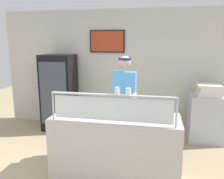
% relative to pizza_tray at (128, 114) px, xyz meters
% --- Properties ---
extents(ground_plane, '(12.00, 12.00, 0.00)m').
position_rel_pizza_tray_xyz_m(ground_plane, '(-0.16, 0.57, -0.97)').
color(ground_plane, tan).
rests_on(ground_plane, ground).
extents(shop_rear_unit, '(6.21, 0.13, 2.70)m').
position_rel_pizza_tray_xyz_m(shop_rear_unit, '(-0.17, 2.08, 0.39)').
color(shop_rear_unit, beige).
rests_on(shop_rear_unit, ground).
extents(serving_counter, '(1.81, 0.70, 0.95)m').
position_rel_pizza_tray_xyz_m(serving_counter, '(-0.16, -0.07, -0.49)').
color(serving_counter, '#BCB7B2').
rests_on(serving_counter, ground).
extents(sneeze_guard, '(1.63, 0.06, 0.39)m').
position_rel_pizza_tray_xyz_m(sneeze_guard, '(-0.16, -0.37, 0.23)').
color(sneeze_guard, '#B2B5BC').
rests_on(sneeze_guard, serving_counter).
extents(pizza_tray, '(0.46, 0.46, 0.04)m').
position_rel_pizza_tray_xyz_m(pizza_tray, '(0.00, 0.00, 0.00)').
color(pizza_tray, '#9EA0A8').
rests_on(pizza_tray, serving_counter).
extents(pizza_server, '(0.10, 0.29, 0.01)m').
position_rel_pizza_tray_xyz_m(pizza_server, '(0.04, -0.02, 0.02)').
color(pizza_server, '#ADAFB7').
rests_on(pizza_server, pizza_tray).
extents(parmesan_shaker, '(0.06, 0.06, 0.10)m').
position_rel_pizza_tray_xyz_m(parmesan_shaker, '(-0.09, -0.37, 0.41)').
color(parmesan_shaker, white).
rests_on(parmesan_shaker, sneeze_guard).
extents(pepper_flake_shaker, '(0.07, 0.07, 0.09)m').
position_rel_pizza_tray_xyz_m(pepper_flake_shaker, '(0.05, -0.37, 0.41)').
color(pepper_flake_shaker, white).
rests_on(pepper_flake_shaker, sneeze_guard).
extents(worker_figure, '(0.41, 0.50, 1.76)m').
position_rel_pizza_tray_xyz_m(worker_figure, '(-0.14, 0.64, 0.04)').
color(worker_figure, '#23232D').
rests_on(worker_figure, ground).
extents(drink_fridge, '(0.71, 0.60, 1.71)m').
position_rel_pizza_tray_xyz_m(drink_fridge, '(-1.78, 1.64, -0.11)').
color(drink_fridge, black).
rests_on(drink_fridge, ground).
extents(prep_shelf, '(0.70, 0.55, 0.94)m').
position_rel_pizza_tray_xyz_m(prep_shelf, '(1.41, 1.59, -0.49)').
color(prep_shelf, '#B7BABF').
rests_on(prep_shelf, ground).
extents(pizza_box_stack, '(0.49, 0.47, 0.22)m').
position_rel_pizza_tray_xyz_m(pizza_box_stack, '(1.41, 1.59, 0.09)').
color(pizza_box_stack, silver).
rests_on(pizza_box_stack, prep_shelf).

